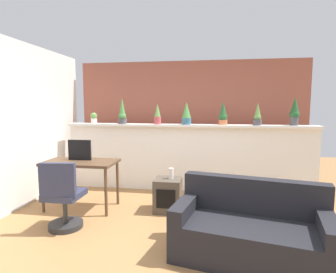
{
  "coord_description": "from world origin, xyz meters",
  "views": [
    {
      "loc": [
        0.44,
        -3.09,
        1.6
      ],
      "look_at": [
        -0.24,
        1.19,
        1.11
      ],
      "focal_mm": 29.4,
      "sensor_mm": 36.0,
      "label": 1
    }
  ],
  "objects_px": {
    "potted_plant_2": "(158,115)",
    "desk": "(81,166)",
    "side_cube_shelf": "(168,195)",
    "potted_plant_6": "(295,112)",
    "office_chair": "(63,201)",
    "vase_on_shelf": "(171,173)",
    "potted_plant_1": "(122,113)",
    "potted_plant_0": "(94,118)",
    "tv_monitor": "(80,150)",
    "potted_plant_3": "(186,114)",
    "potted_plant_5": "(258,116)",
    "potted_plant_4": "(223,114)",
    "couch": "(250,232)"
  },
  "relations": [
    {
      "from": "potted_plant_2",
      "to": "side_cube_shelf",
      "type": "relative_size",
      "value": 0.76
    },
    {
      "from": "desk",
      "to": "side_cube_shelf",
      "type": "height_order",
      "value": "desk"
    },
    {
      "from": "potted_plant_3",
      "to": "side_cube_shelf",
      "type": "height_order",
      "value": "potted_plant_3"
    },
    {
      "from": "potted_plant_0",
      "to": "potted_plant_3",
      "type": "height_order",
      "value": "potted_plant_3"
    },
    {
      "from": "potted_plant_0",
      "to": "tv_monitor",
      "type": "distance_m",
      "value": 1.19
    },
    {
      "from": "tv_monitor",
      "to": "side_cube_shelf",
      "type": "bearing_deg",
      "value": 0.44
    },
    {
      "from": "potted_plant_1",
      "to": "side_cube_shelf",
      "type": "relative_size",
      "value": 0.98
    },
    {
      "from": "potted_plant_0",
      "to": "potted_plant_6",
      "type": "xyz_separation_m",
      "value": [
        3.69,
        -0.01,
        0.13
      ]
    },
    {
      "from": "desk",
      "to": "couch",
      "type": "distance_m",
      "value": 2.66
    },
    {
      "from": "potted_plant_6",
      "to": "tv_monitor",
      "type": "xyz_separation_m",
      "value": [
        -3.46,
        -1.07,
        -0.59
      ]
    },
    {
      "from": "potted_plant_2",
      "to": "couch",
      "type": "height_order",
      "value": "potted_plant_2"
    },
    {
      "from": "potted_plant_2",
      "to": "side_cube_shelf",
      "type": "bearing_deg",
      "value": -70.71
    },
    {
      "from": "potted_plant_1",
      "to": "side_cube_shelf",
      "type": "xyz_separation_m",
      "value": [
        1.03,
        -1.0,
        -1.21
      ]
    },
    {
      "from": "potted_plant_4",
      "to": "vase_on_shelf",
      "type": "xyz_separation_m",
      "value": [
        -0.8,
        -1.05,
        -0.86
      ]
    },
    {
      "from": "potted_plant_3",
      "to": "potted_plant_0",
      "type": "bearing_deg",
      "value": 178.33
    },
    {
      "from": "potted_plant_6",
      "to": "potted_plant_4",
      "type": "bearing_deg",
      "value": 178.96
    },
    {
      "from": "potted_plant_0",
      "to": "vase_on_shelf",
      "type": "height_order",
      "value": "potted_plant_0"
    },
    {
      "from": "potted_plant_6",
      "to": "side_cube_shelf",
      "type": "xyz_separation_m",
      "value": [
        -2.06,
        -1.05,
        -1.25
      ]
    },
    {
      "from": "potted_plant_1",
      "to": "side_cube_shelf",
      "type": "bearing_deg",
      "value": -44.16
    },
    {
      "from": "potted_plant_2",
      "to": "potted_plant_3",
      "type": "relative_size",
      "value": 0.93
    },
    {
      "from": "potted_plant_6",
      "to": "office_chair",
      "type": "bearing_deg",
      "value": -149.98
    },
    {
      "from": "side_cube_shelf",
      "to": "couch",
      "type": "bearing_deg",
      "value": -47.33
    },
    {
      "from": "potted_plant_0",
      "to": "potted_plant_3",
      "type": "distance_m",
      "value": 1.82
    },
    {
      "from": "potted_plant_3",
      "to": "tv_monitor",
      "type": "xyz_separation_m",
      "value": [
        -1.59,
        -1.02,
        -0.55
      ]
    },
    {
      "from": "potted_plant_2",
      "to": "potted_plant_6",
      "type": "bearing_deg",
      "value": 1.02
    },
    {
      "from": "potted_plant_4",
      "to": "tv_monitor",
      "type": "height_order",
      "value": "potted_plant_4"
    },
    {
      "from": "potted_plant_2",
      "to": "desk",
      "type": "distance_m",
      "value": 1.67
    },
    {
      "from": "desk",
      "to": "vase_on_shelf",
      "type": "xyz_separation_m",
      "value": [
        1.4,
        0.11,
        -0.08
      ]
    },
    {
      "from": "potted_plant_2",
      "to": "desk",
      "type": "relative_size",
      "value": 0.35
    },
    {
      "from": "desk",
      "to": "office_chair",
      "type": "bearing_deg",
      "value": -80.82
    },
    {
      "from": "side_cube_shelf",
      "to": "potted_plant_1",
      "type": "bearing_deg",
      "value": 135.84
    },
    {
      "from": "potted_plant_2",
      "to": "potted_plant_4",
      "type": "relative_size",
      "value": 0.89
    },
    {
      "from": "side_cube_shelf",
      "to": "vase_on_shelf",
      "type": "xyz_separation_m",
      "value": [
        0.05,
        0.02,
        0.33
      ]
    },
    {
      "from": "potted_plant_1",
      "to": "vase_on_shelf",
      "type": "bearing_deg",
      "value": -42.26
    },
    {
      "from": "potted_plant_3",
      "to": "vase_on_shelf",
      "type": "height_order",
      "value": "potted_plant_3"
    },
    {
      "from": "potted_plant_1",
      "to": "potted_plant_4",
      "type": "height_order",
      "value": "potted_plant_1"
    },
    {
      "from": "potted_plant_1",
      "to": "potted_plant_6",
      "type": "distance_m",
      "value": 3.09
    },
    {
      "from": "desk",
      "to": "potted_plant_3",
      "type": "bearing_deg",
      "value": 35.65
    },
    {
      "from": "desk",
      "to": "tv_monitor",
      "type": "bearing_deg",
      "value": 122.02
    },
    {
      "from": "office_chair",
      "to": "potted_plant_0",
      "type": "bearing_deg",
      "value": 101.79
    },
    {
      "from": "potted_plant_0",
      "to": "potted_plant_6",
      "type": "height_order",
      "value": "potted_plant_6"
    },
    {
      "from": "potted_plant_6",
      "to": "office_chair",
      "type": "xyz_separation_m",
      "value": [
        -3.29,
        -1.9,
        -1.11
      ]
    },
    {
      "from": "potted_plant_0",
      "to": "vase_on_shelf",
      "type": "bearing_deg",
      "value": -31.89
    },
    {
      "from": "office_chair",
      "to": "potted_plant_1",
      "type": "bearing_deg",
      "value": 83.81
    },
    {
      "from": "potted_plant_3",
      "to": "potted_plant_5",
      "type": "distance_m",
      "value": 1.25
    },
    {
      "from": "potted_plant_3",
      "to": "side_cube_shelf",
      "type": "xyz_separation_m",
      "value": [
        -0.18,
        -1.01,
        -1.21
      ]
    },
    {
      "from": "vase_on_shelf",
      "to": "potted_plant_3",
      "type": "bearing_deg",
      "value": 81.95
    },
    {
      "from": "tv_monitor",
      "to": "couch",
      "type": "height_order",
      "value": "tv_monitor"
    },
    {
      "from": "vase_on_shelf",
      "to": "couch",
      "type": "distance_m",
      "value": 1.58
    },
    {
      "from": "potted_plant_5",
      "to": "couch",
      "type": "relative_size",
      "value": 0.24
    }
  ]
}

